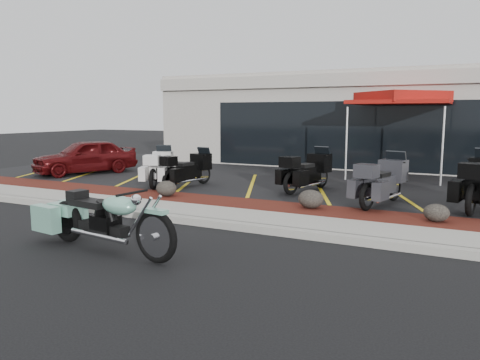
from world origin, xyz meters
The scene contains 17 objects.
ground centered at (0.00, 0.00, 0.00)m, with size 90.00×90.00×0.00m, color black.
curb centered at (0.00, 0.90, 0.07)m, with size 24.00×0.25×0.15m, color gray.
sidewalk centered at (0.00, 1.60, 0.07)m, with size 24.00×1.20×0.15m, color gray.
mulch_bed centered at (0.00, 2.80, 0.08)m, with size 24.00×1.20×0.16m, color #39190D.
upper_lot centered at (0.00, 8.20, 0.07)m, with size 26.00×9.60×0.15m, color black.
dealership_building centered at (0.00, 14.47, 2.01)m, with size 18.00×8.16×4.00m.
boulder_left centered at (-3.36, 2.73, 0.36)m, with size 0.57×0.48×0.41m, color black.
boulder_mid centered at (0.57, 2.91, 0.37)m, with size 0.60×0.50×0.43m, color black.
boulder_right centered at (3.27, 2.74, 0.34)m, with size 0.51×0.43×0.36m, color black.
hero_cruiser centered at (-0.48, -1.61, 0.56)m, with size 3.20×0.81×1.13m, color #71B098, non-canonical shape.
touring_white centered at (-4.95, 4.85, 0.75)m, with size 2.06×0.78×1.20m, color silver, non-canonical shape.
touring_black_front centered at (-3.64, 5.11, 0.73)m, with size 1.98×0.76×1.15m, color black, non-canonical shape.
touring_black_mid centered at (-0.09, 5.92, 0.77)m, with size 2.13×0.81×1.24m, color black, non-canonical shape.
touring_grey centered at (2.15, 4.76, 0.78)m, with size 2.18×0.83×1.27m, color #323338, non-canonical shape.
parked_car centered at (-8.84, 5.38, 0.77)m, with size 1.48×3.67×1.25m, color #480A0B.
traffic_cone centered at (-0.88, 8.00, 0.39)m, with size 0.29×0.29×0.48m, color red.
popup_canopy centered at (1.58, 9.47, 2.80)m, with size 3.57×3.57×2.92m.
Camera 1 is at (3.84, -7.36, 2.34)m, focal length 35.00 mm.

